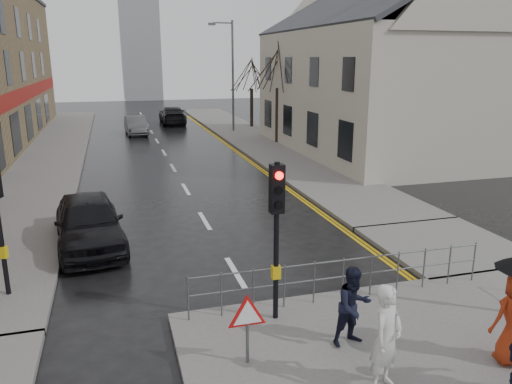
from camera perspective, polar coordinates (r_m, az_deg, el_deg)
ground at (r=10.87m, az=1.53°, el=-15.40°), size 120.00×120.00×0.00m
left_pavement at (r=32.58m, az=-22.33°, el=4.35°), size 4.00×44.00×0.14m
right_pavement at (r=35.61m, az=-0.66°, el=6.30°), size 4.00×40.00×0.14m
pavement_bridge_right at (r=16.11m, az=20.81°, el=-5.70°), size 4.00×4.20×0.14m
building_right_cream at (r=30.76m, az=13.17°, el=13.35°), size 9.00×16.40×10.10m
church_tower at (r=71.14m, az=-13.18°, el=17.54°), size 5.00×5.00×18.00m
traffic_signal_near_left at (r=10.09m, az=2.38°, el=-2.56°), size 0.28×0.27×3.40m
guard_railing_front at (r=11.64m, az=9.95°, el=-8.73°), size 7.14×0.04×1.00m
warning_sign at (r=9.15m, az=-0.99°, el=-14.18°), size 0.80×0.07×1.35m
street_lamp at (r=37.93m, az=-2.94°, el=13.86°), size 1.83×0.25×8.00m
tree_near at (r=32.61m, az=2.52°, el=14.42°), size 2.40×2.40×6.58m
tree_far at (r=40.42m, az=-0.51°, el=13.55°), size 2.40×2.40×5.64m
pedestrian_a at (r=8.80m, az=14.69°, el=-15.82°), size 0.81×0.74×1.86m
pedestrian_b at (r=9.94m, az=11.09°, el=-12.70°), size 0.85×0.71×1.58m
car_parked at (r=15.65m, az=-18.56°, el=-3.28°), size 2.32×4.82×1.59m
car_mid at (r=38.26m, az=-13.56°, el=7.40°), size 1.62×4.11×1.33m
car_far at (r=43.90m, az=-9.54°, el=8.66°), size 2.25×5.18×1.48m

